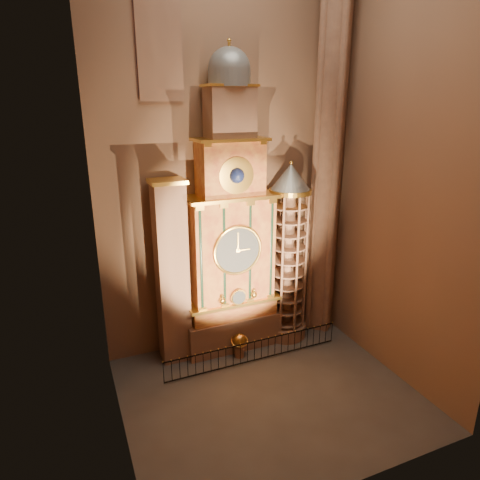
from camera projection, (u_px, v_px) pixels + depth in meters
name	position (u px, v px, depth m)	size (l,w,h in m)	color
floor	(268.00, 393.00, 21.37)	(14.00, 14.00, 0.00)	#383330
wall_back	(223.00, 157.00, 23.21)	(22.00, 22.00, 0.00)	#8B654B
wall_left	(100.00, 186.00, 15.37)	(22.00, 22.00, 0.00)	#8B654B
wall_right	(403.00, 165.00, 20.55)	(22.00, 22.00, 0.00)	#8B654B
astronomical_clock	(231.00, 238.00, 23.64)	(5.60, 2.41, 16.70)	#8C634C
portrait_tower	(172.00, 273.00, 22.87)	(1.80, 1.60, 10.20)	#8C634C
stair_turret	(288.00, 255.00, 25.15)	(2.50, 2.50, 10.80)	#8C634C
gothic_pier	(328.00, 154.00, 24.59)	(2.04, 2.04, 22.00)	#8C634C
stained_glass_window	(159.00, 44.00, 20.25)	(2.20, 0.14, 5.20)	navy
celestial_globe	(239.00, 343.00, 24.22)	(1.03, 0.98, 1.43)	#8C634C
iron_railing	(254.00, 351.00, 23.75)	(10.27, 0.13, 1.25)	black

